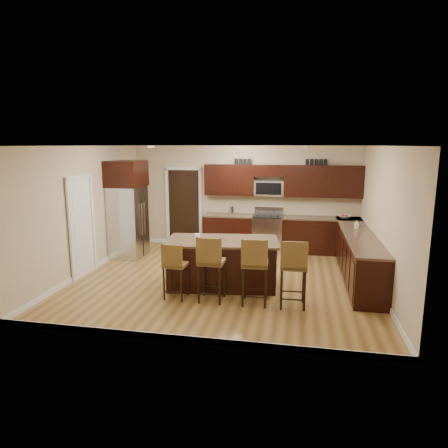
% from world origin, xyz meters
% --- Properties ---
extents(floor, '(6.00, 6.00, 0.00)m').
position_xyz_m(floor, '(0.00, 0.00, 0.00)').
color(floor, olive).
rests_on(floor, ground).
extents(ceiling, '(6.00, 6.00, 0.00)m').
position_xyz_m(ceiling, '(0.00, 0.00, 2.70)').
color(ceiling, silver).
rests_on(ceiling, wall_back).
extents(wall_back, '(6.00, 0.00, 6.00)m').
position_xyz_m(wall_back, '(0.00, 2.75, 1.35)').
color(wall_back, '#C8B590').
rests_on(wall_back, floor).
extents(wall_left, '(0.00, 5.50, 5.50)m').
position_xyz_m(wall_left, '(-3.00, 0.00, 1.35)').
color(wall_left, '#C8B590').
rests_on(wall_left, floor).
extents(wall_right, '(0.00, 5.50, 5.50)m').
position_xyz_m(wall_right, '(3.00, 0.00, 1.35)').
color(wall_right, '#C8B590').
rests_on(wall_right, floor).
extents(base_cabinets, '(4.02, 3.96, 0.92)m').
position_xyz_m(base_cabinets, '(1.90, 1.45, 0.46)').
color(base_cabinets, black).
rests_on(base_cabinets, floor).
extents(upper_cabinets, '(4.00, 0.33, 0.80)m').
position_xyz_m(upper_cabinets, '(1.04, 2.58, 1.84)').
color(upper_cabinets, black).
rests_on(upper_cabinets, wall_back).
extents(range, '(0.76, 0.64, 1.11)m').
position_xyz_m(range, '(0.68, 2.45, 0.47)').
color(range, silver).
rests_on(range, floor).
extents(microwave, '(0.76, 0.31, 0.40)m').
position_xyz_m(microwave, '(0.68, 2.60, 1.62)').
color(microwave, silver).
rests_on(microwave, upper_cabinets).
extents(doorway, '(0.85, 0.03, 2.06)m').
position_xyz_m(doorway, '(-1.65, 2.73, 1.03)').
color(doorway, black).
rests_on(doorway, floor).
extents(pantry_door, '(0.03, 0.80, 2.04)m').
position_xyz_m(pantry_door, '(-2.98, -0.30, 1.02)').
color(pantry_door, white).
rests_on(pantry_door, floor).
extents(letter_decor, '(2.20, 0.03, 0.15)m').
position_xyz_m(letter_decor, '(0.90, 2.58, 2.29)').
color(letter_decor, black).
rests_on(letter_decor, upper_cabinets).
extents(island, '(2.24, 1.36, 0.92)m').
position_xyz_m(island, '(0.03, -0.38, 0.43)').
color(island, black).
rests_on(island, floor).
extents(stool_left, '(0.40, 0.40, 1.02)m').
position_xyz_m(stool_left, '(-0.68, -1.22, 0.64)').
color(stool_left, olive).
rests_on(stool_left, floor).
extents(stool_mid, '(0.45, 0.45, 1.18)m').
position_xyz_m(stool_mid, '(-0.02, -1.23, 0.74)').
color(stool_mid, olive).
rests_on(stool_mid, floor).
extents(stool_right, '(0.46, 0.46, 1.18)m').
position_xyz_m(stool_right, '(0.75, -1.23, 0.74)').
color(stool_right, olive).
rests_on(stool_right, floor).
extents(refrigerator, '(0.79, 0.93, 2.35)m').
position_xyz_m(refrigerator, '(-2.62, 1.23, 1.21)').
color(refrigerator, silver).
rests_on(refrigerator, floor).
extents(floor_mat, '(1.09, 0.88, 0.01)m').
position_xyz_m(floor_mat, '(-0.17, 1.79, 0.01)').
color(floor_mat, brown).
rests_on(floor_mat, floor).
extents(fruit_bowl, '(0.34, 0.34, 0.08)m').
position_xyz_m(fruit_bowl, '(2.58, 2.45, 0.96)').
color(fruit_bowl, silver).
rests_on(fruit_bowl, base_cabinets).
extents(soap_bottle, '(0.09, 0.09, 0.19)m').
position_xyz_m(soap_bottle, '(2.70, 1.17, 1.01)').
color(soap_bottle, '#B2B2B2').
rests_on(soap_bottle, base_cabinets).
extents(canister_tall, '(0.12, 0.12, 0.22)m').
position_xyz_m(canister_tall, '(-0.28, 2.45, 1.03)').
color(canister_tall, silver).
rests_on(canister_tall, base_cabinets).
extents(canister_short, '(0.11, 0.11, 0.16)m').
position_xyz_m(canister_short, '(-0.27, 2.45, 1.00)').
color(canister_short, silver).
rests_on(canister_short, base_cabinets).
extents(island_jar, '(0.10, 0.10, 0.10)m').
position_xyz_m(island_jar, '(-0.47, -0.38, 0.97)').
color(island_jar, white).
rests_on(island_jar, island).
extents(stool_extra, '(0.46, 0.46, 1.18)m').
position_xyz_m(stool_extra, '(1.40, -1.23, 0.74)').
color(stool_extra, olive).
rests_on(stool_extra, floor).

